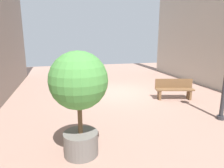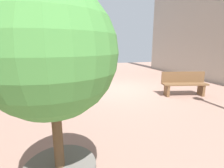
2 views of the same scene
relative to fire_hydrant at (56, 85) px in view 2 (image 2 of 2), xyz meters
The scene contains 5 objects.
ground_plane 2.74m from the fire_hydrant, behind, with size 23.40×23.40×0.00m, color #9E7A6B.
fire_hydrant is the anchor object (origin of this frame).
bench_near 5.14m from the fire_hydrant, 163.28° to the left, with size 1.82×0.86×0.95m.
planter_tree 5.20m from the fire_hydrant, 91.78° to the left, with size 1.36×1.36×2.56m.
trash_bin 2.06m from the fire_hydrant, 127.64° to the right, with size 0.48×0.48×0.80m.
Camera 2 is at (2.45, 7.07, 1.95)m, focal length 26.61 mm.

